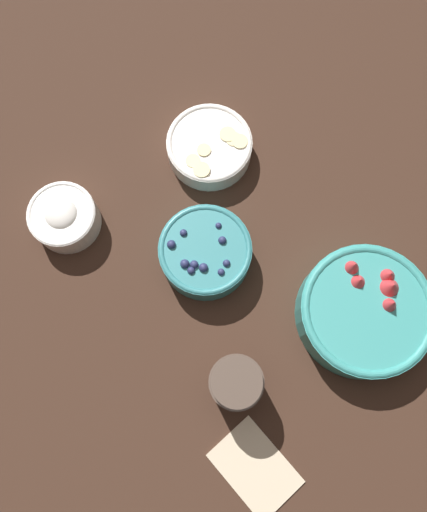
% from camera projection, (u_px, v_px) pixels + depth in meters
% --- Properties ---
extents(ground_plane, '(4.00, 4.00, 0.00)m').
position_uv_depth(ground_plane, '(197.00, 254.00, 0.86)').
color(ground_plane, '#382319').
extents(bowl_strawberries, '(0.21, 0.21, 0.09)m').
position_uv_depth(bowl_strawberries, '(365.00, 311.00, 0.79)').
color(bowl_strawberries, teal).
rests_on(bowl_strawberries, ground_plane).
extents(bowl_blueberries, '(0.15, 0.15, 0.06)m').
position_uv_depth(bowl_blueberries, '(205.00, 252.00, 0.82)').
color(bowl_blueberries, teal).
rests_on(bowl_blueberries, ground_plane).
extents(bowl_bananas, '(0.15, 0.15, 0.05)m').
position_uv_depth(bowl_bananas, '(210.00, 146.00, 0.88)').
color(bowl_bananas, white).
rests_on(bowl_bananas, ground_plane).
extents(bowl_cream, '(0.11, 0.11, 0.06)m').
position_uv_depth(bowl_cream, '(64.00, 217.00, 0.84)').
color(bowl_cream, white).
rests_on(bowl_cream, ground_plane).
extents(jar_chocolate, '(0.08, 0.08, 0.10)m').
position_uv_depth(jar_chocolate, '(235.00, 382.00, 0.76)').
color(jar_chocolate, '#4C3D33').
rests_on(jar_chocolate, ground_plane).
extents(napkin, '(0.13, 0.09, 0.01)m').
position_uv_depth(napkin, '(255.00, 468.00, 0.77)').
color(napkin, beige).
rests_on(napkin, ground_plane).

